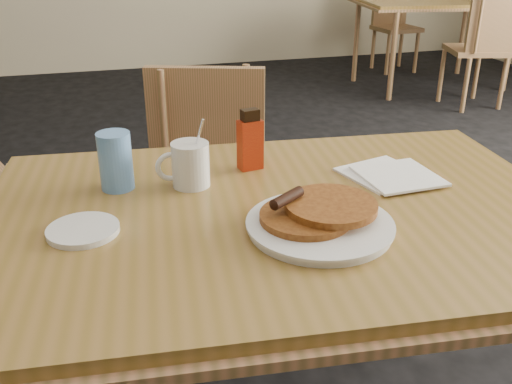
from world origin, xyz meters
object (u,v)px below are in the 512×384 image
at_px(chair_main_far, 213,178).
at_px(blue_tumbler, 116,161).
at_px(pancake_plate, 319,220).
at_px(coffee_mug, 189,164).
at_px(syrup_bottle, 250,142).
at_px(chair_neighbor_near, 485,39).
at_px(neighbor_table, 436,4).
at_px(main_table, 281,224).
at_px(chair_neighbor_far, 393,18).

xyz_separation_m(chair_main_far, blue_tumbler, (-0.32, -0.51, 0.29)).
relative_size(chair_main_far, pancake_plate, 3.03).
xyz_separation_m(coffee_mug, syrup_bottle, (0.16, 0.06, 0.02)).
bearing_deg(chair_neighbor_near, neighbor_table, 104.53).
xyz_separation_m(chair_main_far, syrup_bottle, (-0.00, -0.48, 0.29)).
bearing_deg(blue_tumbler, neighbor_table, 48.75).
distance_m(chair_main_far, coffee_mug, 0.63).
bearing_deg(coffee_mug, chair_neighbor_near, 24.79).
relative_size(chair_main_far, chair_neighbor_near, 0.97).
bearing_deg(pancake_plate, chair_main_far, 93.07).
bearing_deg(coffee_mug, main_table, -64.28).
bearing_deg(chair_neighbor_far, blue_tumbler, -130.90).
distance_m(chair_neighbor_far, chair_neighbor_near, 1.49).
height_order(pancake_plate, syrup_bottle, syrup_bottle).
distance_m(chair_main_far, blue_tumbler, 0.67).
distance_m(pancake_plate, syrup_bottle, 0.35).
bearing_deg(coffee_mug, blue_tumbler, 150.31).
bearing_deg(neighbor_table, pancake_plate, -124.97).
height_order(neighbor_table, blue_tumbler, blue_tumbler).
bearing_deg(main_table, coffee_mug, 134.42).
bearing_deg(syrup_bottle, chair_neighbor_far, 47.70).
bearing_deg(chair_neighbor_near, chair_neighbor_far, 104.81).
bearing_deg(neighbor_table, coffee_mug, -129.37).
bearing_deg(chair_main_far, blue_tumbler, -103.83).
bearing_deg(main_table, pancake_plate, -69.29).
height_order(neighbor_table, chair_neighbor_near, chair_neighbor_near).
bearing_deg(chair_neighbor_near, syrup_bottle, -119.51).
xyz_separation_m(chair_neighbor_far, chair_neighbor_near, (-0.03, -1.48, 0.04)).
bearing_deg(syrup_bottle, coffee_mug, -168.08).
xyz_separation_m(chair_main_far, chair_neighbor_near, (2.54, 2.02, 0.02)).
relative_size(main_table, coffee_mug, 8.51).
bearing_deg(coffee_mug, syrup_bottle, 2.70).
height_order(chair_neighbor_far, blue_tumbler, blue_tumbler).
bearing_deg(chair_neighbor_near, coffee_mug, -120.56).
distance_m(pancake_plate, coffee_mug, 0.35).
height_order(chair_neighbor_far, syrup_bottle, syrup_bottle).
xyz_separation_m(coffee_mug, blue_tumbler, (-0.16, 0.03, 0.01)).
bearing_deg(chair_neighbor_near, blue_tumbler, -122.55).
height_order(chair_neighbor_far, chair_neighbor_near, chair_neighbor_near).
bearing_deg(chair_neighbor_near, pancake_plate, -115.34).
bearing_deg(main_table, chair_neighbor_far, 58.67).
xyz_separation_m(chair_neighbor_far, pancake_plate, (-2.53, -4.33, 0.26)).
bearing_deg(blue_tumbler, chair_neighbor_far, 54.24).
xyz_separation_m(chair_main_far, chair_neighbor_far, (2.57, 3.51, -0.02)).
bearing_deg(main_table, blue_tumbler, 148.49).
bearing_deg(neighbor_table, chair_main_far, -132.67).
bearing_deg(neighbor_table, chair_neighbor_far, 89.15).
xyz_separation_m(neighbor_table, chair_neighbor_near, (-0.02, -0.75, -0.17)).
bearing_deg(pancake_plate, chair_neighbor_far, 59.73).
distance_m(neighbor_table, chair_neighbor_near, 0.77).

